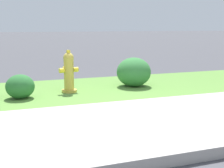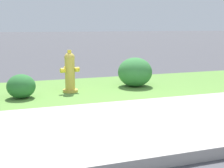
# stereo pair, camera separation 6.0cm
# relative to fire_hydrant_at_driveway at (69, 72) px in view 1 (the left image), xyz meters

# --- Properties ---
(ground_plane) EXTENTS (120.00, 120.00, 0.00)m
(ground_plane) POSITION_rel_fire_hydrant_at_driveway_xyz_m (0.35, -2.14, -0.38)
(ground_plane) COLOR #424247
(sidewalk_pavement) EXTENTS (18.00, 2.26, 0.01)m
(sidewalk_pavement) POSITION_rel_fire_hydrant_at_driveway_xyz_m (0.35, -2.14, -0.38)
(sidewalk_pavement) COLOR #9E9993
(sidewalk_pavement) RESTS_ON ground
(grass_verge) EXTENTS (18.00, 2.43, 0.01)m
(grass_verge) POSITION_rel_fire_hydrant_at_driveway_xyz_m (0.35, 0.20, -0.38)
(grass_verge) COLOR #568438
(grass_verge) RESTS_ON ground
(street_curb) EXTENTS (18.00, 0.16, 0.12)m
(street_curb) POSITION_rel_fire_hydrant_at_driveway_xyz_m (0.35, -3.35, -0.32)
(street_curb) COLOR #9E9993
(street_curb) RESTS_ON ground
(fire_hydrant_at_driveway) EXTENTS (0.37, 0.34, 0.79)m
(fire_hydrant_at_driveway) POSITION_rel_fire_hydrant_at_driveway_xyz_m (0.00, 0.00, 0.00)
(fire_hydrant_at_driveway) COLOR gold
(fire_hydrant_at_driveway) RESTS_ON ground
(shrub_bush_mid_verge) EXTENTS (0.70, 0.70, 0.59)m
(shrub_bush_mid_verge) POSITION_rel_fire_hydrant_at_driveway_xyz_m (1.37, 0.11, -0.08)
(shrub_bush_mid_verge) COLOR #337538
(shrub_bush_mid_verge) RESTS_ON ground
(shrub_bush_far_verge) EXTENTS (0.49, 0.49, 0.41)m
(shrub_bush_far_verge) POSITION_rel_fire_hydrant_at_driveway_xyz_m (-0.89, -0.22, -0.17)
(shrub_bush_far_verge) COLOR #28662D
(shrub_bush_far_verge) RESTS_ON ground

